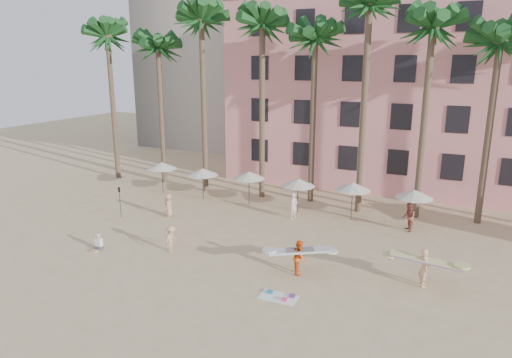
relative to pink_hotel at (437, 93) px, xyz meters
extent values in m
plane|color=#D1B789|center=(-7.00, -26.00, -8.00)|extent=(120.00, 120.00, 0.00)
cube|color=pink|center=(0.00, 0.00, 0.00)|extent=(35.00, 14.00, 16.00)
cylinder|color=brown|center=(-27.00, -11.00, -1.50)|extent=(0.44, 0.44, 13.00)
cylinder|color=brown|center=(-22.00, -10.50, -2.00)|extent=(0.44, 0.44, 12.00)
cylinder|color=brown|center=(-17.00, -11.50, -1.00)|extent=(0.44, 0.44, 14.00)
cylinder|color=brown|center=(-12.00, -11.00, -1.25)|extent=(0.44, 0.44, 13.50)
cylinder|color=brown|center=(-8.00, -10.50, -1.75)|extent=(0.44, 0.44, 12.50)
cylinder|color=brown|center=(-4.00, -11.50, -0.75)|extent=(0.44, 0.44, 14.50)
cylinder|color=brown|center=(0.00, -11.00, -1.50)|extent=(0.44, 0.44, 13.00)
cylinder|color=brown|center=(4.00, -10.50, -2.00)|extent=(0.44, 0.44, 12.00)
cylinder|color=#332B23|center=(-20.00, -13.50, -6.75)|extent=(0.07, 0.07, 2.50)
cone|color=beige|center=(-20.00, -13.50, -5.65)|extent=(2.50, 2.50, 0.55)
cylinder|color=#332B23|center=(-16.00, -13.60, -6.80)|extent=(0.07, 0.07, 2.40)
cone|color=beige|center=(-16.00, -13.60, -5.75)|extent=(2.50, 2.50, 0.55)
cylinder|color=#332B23|center=(-12.00, -13.40, -6.75)|extent=(0.07, 0.07, 2.50)
cone|color=beige|center=(-12.00, -13.40, -5.65)|extent=(2.50, 2.50, 0.55)
cylinder|color=#332B23|center=(-8.00, -13.50, -6.80)|extent=(0.07, 0.07, 2.40)
cone|color=beige|center=(-8.00, -13.50, -5.75)|extent=(2.50, 2.50, 0.55)
cylinder|color=#332B23|center=(-4.00, -13.60, -6.70)|extent=(0.07, 0.07, 2.60)
cone|color=beige|center=(-4.00, -13.60, -5.55)|extent=(2.50, 2.50, 0.55)
cylinder|color=#332B23|center=(0.00, -13.40, -6.75)|extent=(0.07, 0.07, 2.50)
cone|color=beige|center=(0.00, -13.40, -5.65)|extent=(2.50, 2.50, 0.55)
cube|color=white|center=(-4.57, -25.70, -7.99)|extent=(1.81, 1.02, 0.02)
cube|color=teal|center=(-5.07, -25.51, -7.93)|extent=(0.30, 0.25, 0.10)
cube|color=#F74492|center=(-4.17, -25.90, -7.92)|extent=(0.28, 0.22, 0.12)
cube|color=#733786|center=(-3.98, -25.39, -7.94)|extent=(0.26, 0.30, 0.08)
imported|color=tan|center=(1.49, -21.64, -7.02)|extent=(0.61, 0.80, 1.96)
cube|color=#D6D085|center=(1.49, -21.64, -6.63)|extent=(3.35, 0.92, 0.39)
imported|color=orange|center=(-4.51, -22.89, -7.09)|extent=(0.93, 1.05, 1.81)
cube|color=silver|center=(-4.51, -22.89, -6.73)|extent=(3.22, 1.96, 0.32)
imported|color=tan|center=(-15.99, -18.32, -7.15)|extent=(0.78, 0.96, 1.69)
imported|color=silver|center=(-7.76, -14.98, -7.07)|extent=(0.64, 0.79, 1.87)
imported|color=brown|center=(-0.14, -14.18, -7.04)|extent=(1.01, 1.13, 1.92)
imported|color=tan|center=(-12.20, -23.39, -7.20)|extent=(0.69, 1.08, 1.60)
cylinder|color=black|center=(-18.99, -19.88, -6.95)|extent=(0.04, 0.04, 2.10)
cube|color=black|center=(-18.99, -19.88, -5.95)|extent=(0.18, 0.03, 0.35)
cube|color=#3F3F4C|center=(-16.26, -24.98, -7.89)|extent=(0.42, 0.39, 0.22)
cube|color=tan|center=(-16.26, -25.30, -7.94)|extent=(0.37, 0.42, 0.11)
cube|color=white|center=(-16.26, -24.93, -7.54)|extent=(0.41, 0.24, 0.51)
sphere|color=tan|center=(-16.26, -24.93, -7.17)|extent=(0.22, 0.22, 0.22)
camera|label=1|loc=(2.62, -43.70, 2.79)|focal=32.00mm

